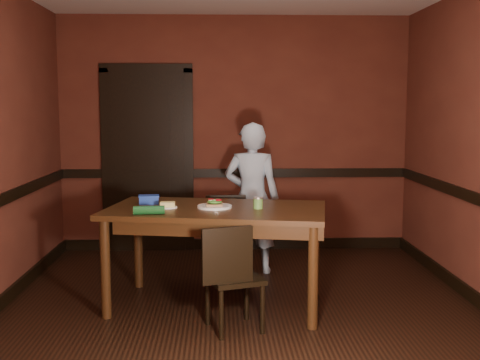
{
  "coord_description": "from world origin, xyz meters",
  "views": [
    {
      "loc": [
        -0.17,
        -4.7,
        1.67
      ],
      "look_at": [
        0.0,
        0.35,
        1.05
      ],
      "focal_mm": 45.0,
      "sensor_mm": 36.0,
      "label": 1
    }
  ],
  "objects": [
    {
      "name": "sandwich_plate",
      "position": [
        -0.22,
        0.21,
        0.86
      ],
      "size": [
        0.29,
        0.29,
        0.07
      ],
      "rotation": [
        0.0,
        0.0,
        -0.02
      ],
      "color": "white",
      "rests_on": "dining_table"
    },
    {
      "name": "cheese_saucer",
      "position": [
        -0.6,
        0.22,
        0.86
      ],
      "size": [
        0.16,
        0.16,
        0.05
      ],
      "rotation": [
        0.0,
        0.0,
        0.16
      ],
      "color": "white",
      "rests_on": "dining_table"
    },
    {
      "name": "chair_far",
      "position": [
        -0.11,
        0.81,
        0.41
      ],
      "size": [
        0.39,
        0.39,
        0.83
      ],
      "primitive_type": null,
      "rotation": [
        0.0,
        0.0,
        -0.0
      ],
      "color": "black",
      "rests_on": "floor"
    },
    {
      "name": "door",
      "position": [
        -1.0,
        2.22,
        1.09
      ],
      "size": [
        1.05,
        0.07,
        2.2
      ],
      "color": "black",
      "rests_on": "ground"
    },
    {
      "name": "wall_front",
      "position": [
        0.0,
        -2.25,
        1.35
      ],
      "size": [
        4.0,
        0.02,
        2.7
      ],
      "primitive_type": "cube",
      "color": "#58261A",
      "rests_on": "ground"
    },
    {
      "name": "baseboard_back",
      "position": [
        0.0,
        2.23,
        0.06
      ],
      "size": [
        4.0,
        0.03,
        0.12
      ],
      "primitive_type": "cube",
      "color": "black",
      "rests_on": "ground"
    },
    {
      "name": "person",
      "position": [
        0.15,
        1.26,
        0.76
      ],
      "size": [
        0.61,
        0.45,
        1.51
      ],
      "primitive_type": "imported",
      "rotation": [
        0.0,
        0.0,
        2.97
      ],
      "color": "silver",
      "rests_on": "floor"
    },
    {
      "name": "dado_back",
      "position": [
        0.0,
        2.23,
        0.9
      ],
      "size": [
        4.0,
        0.03,
        0.1
      ],
      "primitive_type": "cube",
      "color": "black",
      "rests_on": "ground"
    },
    {
      "name": "wall_back",
      "position": [
        0.0,
        2.25,
        1.35
      ],
      "size": [
        4.0,
        0.02,
        2.7
      ],
      "primitive_type": "cube",
      "color": "#58261A",
      "rests_on": "ground"
    },
    {
      "name": "wrapped_veg",
      "position": [
        -0.72,
        -0.09,
        0.87
      ],
      "size": [
        0.25,
        0.09,
        0.07
      ],
      "primitive_type": "cylinder",
      "rotation": [
        0.0,
        1.57,
        0.1
      ],
      "color": "#14481D",
      "rests_on": "dining_table"
    },
    {
      "name": "food_tub",
      "position": [
        -0.78,
        0.43,
        0.87
      ],
      "size": [
        0.19,
        0.14,
        0.07
      ],
      "rotation": [
        0.0,
        0.0,
        0.12
      ],
      "color": "blue",
      "rests_on": "dining_table"
    },
    {
      "name": "sauce_jar",
      "position": [
        0.14,
        0.15,
        0.89
      ],
      "size": [
        0.08,
        0.08,
        0.1
      ],
      "rotation": [
        0.0,
        0.0,
        0.11
      ],
      "color": "#619A45",
      "rests_on": "dining_table"
    },
    {
      "name": "floor",
      "position": [
        0.0,
        0.0,
        0.0
      ],
      "size": [
        4.0,
        4.5,
        0.01
      ],
      "primitive_type": "cube",
      "color": "black",
      "rests_on": "ground"
    },
    {
      "name": "dining_table",
      "position": [
        -0.2,
        0.21,
        0.42
      ],
      "size": [
        1.93,
        1.3,
        0.84
      ],
      "primitive_type": "cube",
      "rotation": [
        0.0,
        0.0,
        -0.18
      ],
      "color": "#311C0C",
      "rests_on": "floor"
    },
    {
      "name": "chair_near",
      "position": [
        -0.07,
        -0.34,
        0.41
      ],
      "size": [
        0.48,
        0.48,
        0.82
      ],
      "primitive_type": null,
      "rotation": [
        0.0,
        0.0,
        3.47
      ],
      "color": "black",
      "rests_on": "floor"
    }
  ]
}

